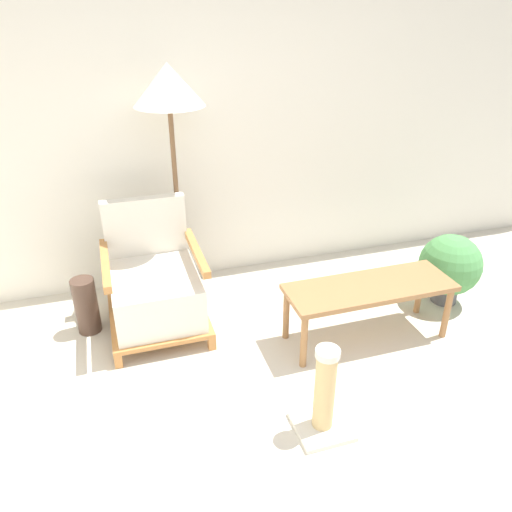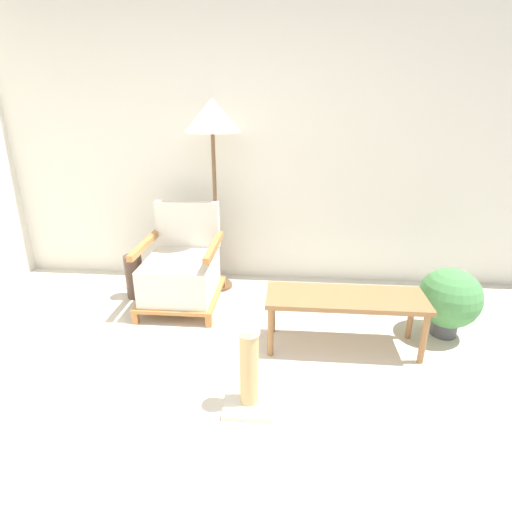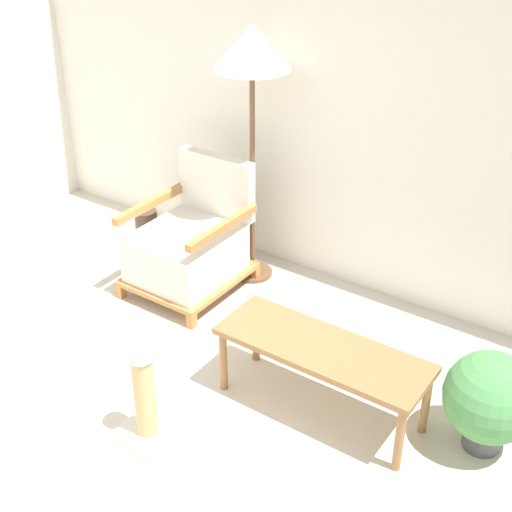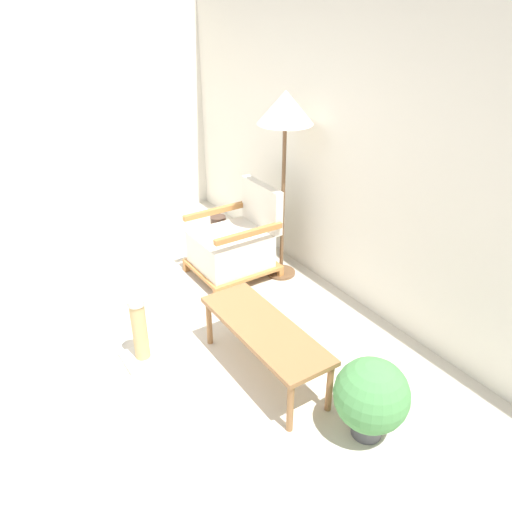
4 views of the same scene
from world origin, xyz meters
name	(u,v)px [view 2 (image 2 of 4)]	position (x,y,z in m)	size (l,w,h in m)	color
ground_plane	(210,492)	(0.00, 0.00, 0.00)	(14.00, 14.00, 0.00)	beige
wall_back	(256,141)	(0.00, 2.51, 1.35)	(8.00, 0.06, 2.70)	silver
armchair	(182,271)	(-0.59, 1.82, 0.31)	(0.66, 0.75, 0.86)	#B2753D
floor_lamp	(212,124)	(-0.35, 2.19, 1.52)	(0.47, 0.47, 1.72)	brown
coffee_table	(345,302)	(0.74, 1.26, 0.36)	(1.12, 0.39, 0.41)	olive
vase	(134,276)	(-1.06, 1.91, 0.20)	(0.16, 0.16, 0.41)	#473328
potted_plant	(449,299)	(1.55, 1.49, 0.31)	(0.46, 0.46, 0.55)	#4C4C51
scratching_post	(249,376)	(0.12, 0.59, 0.21)	(0.29, 0.29, 0.53)	beige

